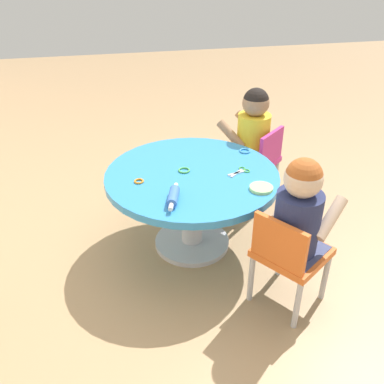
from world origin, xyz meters
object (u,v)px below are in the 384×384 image
object	(u,v)px
seated_child_left	(299,211)
rolling_pin	(173,196)
craft_scissors	(241,171)
child_chair_left	(288,254)
seated_child_right	(253,127)
craft_table	(192,190)
child_chair_right	(256,161)

from	to	relation	value
seated_child_left	rolling_pin	distance (m)	0.59
seated_child_left	craft_scissors	xyz separation A→B (m)	(0.49, 0.11, -0.05)
child_chair_left	seated_child_right	bearing A→B (deg)	-8.63
craft_table	rolling_pin	size ratio (longest dim) A/B	4.18
seated_child_left	seated_child_right	xyz separation A→B (m)	(0.96, -0.12, 0.00)
child_chair_left	craft_scissors	bearing A→B (deg)	8.67
seated_child_left	child_chair_right	world-z (taller)	seated_child_left
rolling_pin	craft_table	bearing A→B (deg)	-29.58
craft_scissors	rolling_pin	bearing A→B (deg)	117.88
child_chair_left	rolling_pin	size ratio (longest dim) A/B	2.37
child_chair_left	craft_scissors	xyz separation A→B (m)	(0.52, 0.08, 0.18)
seated_child_left	rolling_pin	xyz separation A→B (m)	(0.28, 0.52, -0.02)
craft_table	child_chair_left	xyz separation A→B (m)	(-0.56, -0.34, -0.07)
seated_child_left	craft_scissors	world-z (taller)	seated_child_left
craft_scissors	seated_child_left	bearing A→B (deg)	-167.26
child_chair_left	child_chair_right	size ratio (longest dim) A/B	1.00
craft_scissors	child_chair_right	bearing A→B (deg)	-30.02
child_chair_left	seated_child_right	distance (m)	1.02
seated_child_right	seated_child_left	bearing A→B (deg)	173.09
child_chair_left	craft_scissors	world-z (taller)	child_chair_left
seated_child_left	child_chair_right	size ratio (longest dim) A/B	0.95
child_chair_left	child_chair_right	distance (m)	0.97
child_chair_right	rolling_pin	world-z (taller)	child_chair_right
seated_child_left	seated_child_right	size ratio (longest dim) A/B	1.00
child_chair_right	seated_child_right	distance (m)	0.23
child_chair_right	craft_scissors	world-z (taller)	child_chair_right
child_chair_right	rolling_pin	size ratio (longest dim) A/B	2.37
craft_table	child_chair_right	bearing A→B (deg)	-52.46
seated_child_right	craft_scissors	bearing A→B (deg)	154.11
seated_child_right	craft_scissors	world-z (taller)	seated_child_right
craft_table	child_chair_left	bearing A→B (deg)	-148.36
craft_table	child_chair_right	distance (m)	0.66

